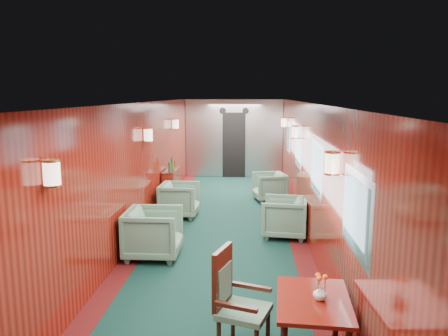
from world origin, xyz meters
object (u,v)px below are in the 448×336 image
(dining_table, at_px, (313,310))
(credenza, at_px, (171,186))
(armchair_left_far, at_px, (180,200))
(armchair_right_far, at_px, (269,187))
(side_chair, at_px, (234,298))
(armchair_left_near, at_px, (154,233))
(armchair_right_near, at_px, (284,217))

(dining_table, bearing_deg, credenza, 115.77)
(dining_table, height_order, credenza, credenza)
(dining_table, height_order, armchair_left_far, armchair_left_far)
(armchair_left_far, xyz_separation_m, armchair_right_far, (1.94, 1.53, -0.02))
(side_chair, relative_size, credenza, 0.99)
(armchair_left_far, bearing_deg, armchair_left_near, -178.83)
(side_chair, xyz_separation_m, armchair_right_near, (0.77, 3.67, -0.22))
(dining_table, distance_m, side_chair, 0.76)
(dining_table, distance_m, armchair_right_far, 6.60)
(armchair_left_near, bearing_deg, side_chair, -152.21)
(dining_table, height_order, armchair_right_near, armchair_right_near)
(dining_table, relative_size, side_chair, 0.91)
(armchair_right_near, bearing_deg, armchair_left_far, -112.05)
(armchair_left_far, height_order, armchair_right_far, armchair_left_far)
(armchair_left_far, xyz_separation_m, armchair_right_near, (2.09, -1.18, 0.00))
(armchair_left_near, xyz_separation_m, armchair_right_near, (2.13, 1.14, -0.03))
(credenza, distance_m, armchair_right_near, 3.33)
(side_chair, bearing_deg, credenza, 124.61)
(side_chair, bearing_deg, armchair_left_near, 136.99)
(armchair_left_near, bearing_deg, armchair_left_far, -1.48)
(armchair_left_near, bearing_deg, credenza, 5.01)
(side_chair, xyz_separation_m, armchair_right_far, (0.62, 6.38, -0.24))
(credenza, xyz_separation_m, armchair_left_far, (0.37, -1.07, -0.06))
(credenza, height_order, armchair_left_near, credenza)
(armchair_left_near, relative_size, armchair_right_far, 1.15)
(side_chair, relative_size, armchair_left_far, 1.36)
(credenza, bearing_deg, side_chair, -74.01)
(side_chair, relative_size, armchair_left_near, 1.25)
(armchair_left_near, height_order, armchair_right_far, armchair_left_near)
(armchair_left_far, relative_size, armchair_right_far, 1.06)
(dining_table, xyz_separation_m, armchair_right_near, (0.03, 3.89, -0.23))
(dining_table, bearing_deg, side_chair, 167.48)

